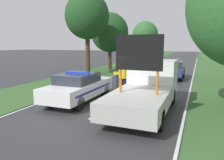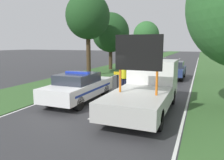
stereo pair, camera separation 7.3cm
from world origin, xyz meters
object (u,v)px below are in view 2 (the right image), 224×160
queued_car_hatch_blue (174,70)px  work_truck (147,86)px  queued_car_sedan_silver (151,62)px  roadside_tree_mid_left (88,16)px  police_car (79,87)px  police_officer (124,76)px  traffic_cone_near_police (152,87)px  road_barrier (132,76)px  traffic_cone_centre_front (101,83)px  roadside_tree_near_left (111,33)px  pedestrian_civilian (136,75)px  roadside_tree_near_right (146,35)px  traffic_cone_near_truck (101,105)px

queued_car_hatch_blue → work_truck: bearing=89.4°
queued_car_sedan_silver → roadside_tree_mid_left: 10.18m
police_car → work_truck: size_ratio=0.82×
queued_car_sedan_silver → police_officer: bearing=95.1°
traffic_cone_near_police → roadside_tree_mid_left: roadside_tree_mid_left is taller
work_truck → queued_car_sedan_silver: (-3.32, 16.44, -0.24)m
traffic_cone_near_police → roadside_tree_mid_left: size_ratio=0.07×
road_barrier → traffic_cone_centre_front: size_ratio=3.36×
queued_car_hatch_blue → roadside_tree_near_left: bearing=-29.0°
police_car → pedestrian_civilian: bearing=60.2°
road_barrier → police_officer: 0.94m
traffic_cone_near_police → traffic_cone_centre_front: (-3.34, -0.41, 0.10)m
traffic_cone_near_police → roadside_tree_near_left: 12.69m
police_car → roadside_tree_near_right: 27.71m
police_officer → traffic_cone_centre_front: police_officer is taller
queued_car_sedan_silver → queued_car_hatch_blue: bearing=116.1°
queued_car_hatch_blue → queued_car_sedan_silver: queued_car_sedan_silver is taller
roadside_tree_near_left → police_officer: bearing=-63.6°
queued_car_sedan_silver → police_car: bearing=89.1°
traffic_cone_near_police → queued_car_hatch_blue: size_ratio=0.13×
police_officer → queued_car_hatch_blue: bearing=-100.3°
police_car → queued_car_hatch_blue: (3.66, 9.48, 0.02)m
police_officer → roadside_tree_near_right: roadside_tree_near_right is taller
traffic_cone_near_police → work_truck: bearing=-81.4°
traffic_cone_centre_front → roadside_tree_near_right: (-2.72, 23.93, 4.04)m
work_truck → pedestrian_civilian: work_truck is taller
traffic_cone_near_truck → queued_car_sedan_silver: bearing=95.1°
pedestrian_civilian → traffic_cone_near_police: pedestrian_civilian is taller
queued_car_hatch_blue → roadside_tree_mid_left: roadside_tree_mid_left is taller
roadside_tree_near_left → roadside_tree_mid_left: 5.45m
traffic_cone_near_police → traffic_cone_near_truck: bearing=-103.4°
roadside_tree_near_right → traffic_cone_near_truck: bearing=-80.3°
police_officer → roadside_tree_near_left: roadside_tree_near_left is taller
police_officer → roadside_tree_mid_left: (-5.38, 5.52, 4.35)m
traffic_cone_near_police → queued_car_sedan_silver: 12.98m
pedestrian_civilian → traffic_cone_near_police: size_ratio=3.35×
road_barrier → traffic_cone_centre_front: 2.13m
work_truck → roadside_tree_near_left: (-7.47, 13.67, 3.14)m
traffic_cone_near_truck → queued_car_hatch_blue: 10.82m
road_barrier → queued_car_hatch_blue: 6.06m
police_officer → roadside_tree_near_right: (-4.52, 24.45, 3.36)m
traffic_cone_near_truck → roadside_tree_mid_left: size_ratio=0.08×
police_car → pedestrian_civilian: 3.93m
work_truck → pedestrian_civilian: size_ratio=3.24×
roadside_tree_near_right → roadside_tree_mid_left: (-0.85, -18.94, 0.98)m
police_car → queued_car_hatch_blue: size_ratio=1.19×
queued_car_hatch_blue → roadside_tree_near_right: roadside_tree_near_right is taller
traffic_cone_centre_front → roadside_tree_near_left: bearing=109.1°
work_truck → police_officer: bearing=-50.6°
road_barrier → pedestrian_civilian: (0.41, -0.43, 0.13)m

